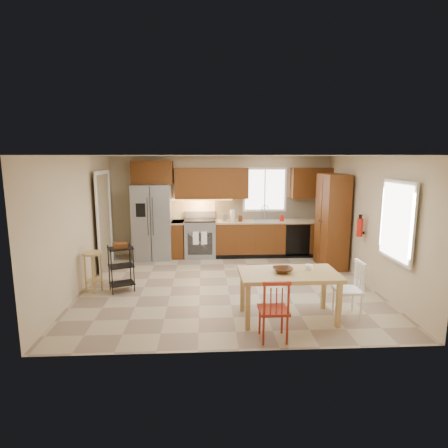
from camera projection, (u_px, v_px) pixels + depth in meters
name	position (u px, v px, depth m)	size (l,w,h in m)	color
floor	(227.00, 286.00, 7.30)	(5.50, 5.50, 0.00)	tan
ceiling	(228.00, 155.00, 6.85)	(5.50, 5.00, 0.02)	silver
wall_back	(221.00, 205.00, 9.53)	(5.50, 0.02, 2.50)	#CCB793
wall_front	(240.00, 258.00, 4.62)	(5.50, 0.02, 2.50)	#CCB793
wall_left	(80.00, 224.00, 6.93)	(0.02, 5.00, 2.50)	#CCB793
wall_right	(370.00, 221.00, 7.21)	(0.02, 5.00, 2.50)	#CCB793
refrigerator	(153.00, 222.00, 9.13)	(0.92, 0.75, 1.82)	gray
range_stove	(200.00, 239.00, 9.33)	(0.76, 0.63, 0.92)	gray
base_cabinet_narrow	(178.00, 239.00, 9.32)	(0.30, 0.60, 0.90)	#623312
base_cabinet_run	(273.00, 238.00, 9.44)	(2.92, 0.60, 0.90)	#623312
dishwasher	(298.00, 240.00, 9.19)	(0.60, 0.02, 0.78)	black
backsplash	(272.00, 208.00, 9.59)	(2.92, 0.03, 0.55)	beige
upper_over_fridge	(152.00, 172.00, 9.12)	(1.00, 0.35, 0.55)	#542F0E
upper_left_block	(212.00, 183.00, 9.24)	(1.80, 0.35, 0.75)	#542F0E
upper_right_block	(311.00, 183.00, 9.37)	(1.00, 0.35, 0.75)	#542F0E
window_back	(265.00, 190.00, 9.49)	(1.12, 0.04, 1.12)	white
sink	(266.00, 222.00, 9.36)	(0.62, 0.46, 0.16)	gray
undercab_glow	(200.00, 199.00, 9.27)	(1.60, 0.30, 0.01)	#FFBF66
soap_bottle	(282.00, 217.00, 9.26)	(0.09, 0.09, 0.19)	#B9180C
paper_towel	(232.00, 216.00, 9.23)	(0.12, 0.12, 0.28)	white
canister_steel	(224.00, 218.00, 9.23)	(0.11, 0.11, 0.18)	gray
canister_wood	(240.00, 219.00, 9.23)	(0.10, 0.10, 0.14)	#4F2B15
pantry	(332.00, 221.00, 8.41)	(0.50, 0.95, 2.10)	#623312
fire_extinguisher	(360.00, 227.00, 7.38)	(0.12, 0.12, 0.36)	#B9180C
window_right	(397.00, 221.00, 6.05)	(0.04, 1.02, 1.32)	white
doorway	(103.00, 222.00, 8.25)	(0.04, 0.95, 2.10)	#8C7A59
dining_table	(288.00, 296.00, 5.76)	(1.50, 0.84, 0.73)	tan
chair_red	(273.00, 309.00, 5.09)	(0.41, 0.41, 0.88)	#A42D19
chair_white	(348.00, 289.00, 5.84)	(0.41, 0.41, 0.88)	white
table_bowl	(283.00, 273.00, 5.69)	(0.30, 0.30, 0.07)	#4F2B15
table_jar	(309.00, 269.00, 5.79)	(0.11, 0.11, 0.12)	white
bar_stool	(93.00, 272.00, 6.91)	(0.37, 0.37, 0.76)	tan
utility_cart	(121.00, 268.00, 6.94)	(0.43, 0.34, 0.87)	black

